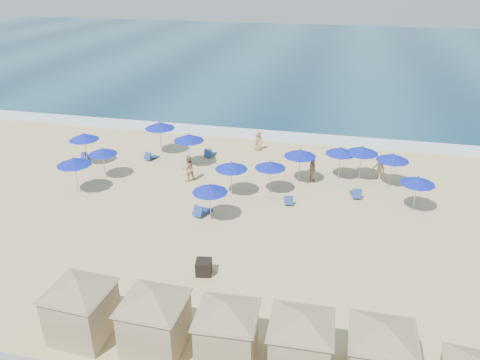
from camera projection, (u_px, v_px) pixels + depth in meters
name	position (u px, v px, depth m)	size (l,w,h in m)	color
ground	(225.00, 226.00, 26.38)	(160.00, 160.00, 0.00)	#D1BD84
ocean	(313.00, 55.00, 74.88)	(160.00, 80.00, 0.06)	#0E3350
surf_line	(271.00, 136.00, 40.03)	(160.00, 2.50, 0.08)	white
trash_bin	(204.00, 267.00, 22.24)	(0.73, 0.73, 0.73)	black
cabana_0	(80.00, 300.00, 18.04)	(4.72, 4.72, 2.96)	tan
cabana_1	(154.00, 312.00, 17.43)	(4.72, 4.72, 2.96)	tan
cabana_2	(227.00, 324.00, 16.97)	(4.52, 4.52, 2.84)	tan
cabana_3	(301.00, 334.00, 16.48)	(4.57, 4.57, 2.87)	tan
cabana_4	(382.00, 346.00, 15.95)	(4.63, 4.63, 2.90)	tan
umbrella_0	(84.00, 137.00, 33.62)	(2.17, 2.17, 2.47)	#A5A8AD
umbrella_1	(74.00, 161.00, 29.35)	(2.20, 2.20, 2.51)	#A5A8AD
umbrella_2	(160.00, 125.00, 35.50)	(2.31, 2.31, 2.63)	#A5A8AD
umbrella_3	(102.00, 151.00, 31.49)	(1.99, 1.99, 2.26)	#A5A8AD
umbrella_4	(189.00, 137.00, 33.27)	(2.23, 2.23, 2.54)	#A5A8AD
umbrella_5	(231.00, 166.00, 29.04)	(2.08, 2.08, 2.37)	#A5A8AD
umbrella_6	(210.00, 188.00, 26.16)	(2.06, 2.06, 2.35)	#A5A8AD
umbrella_7	(300.00, 153.00, 30.73)	(2.17, 2.17, 2.47)	#A5A8AD
umbrella_8	(270.00, 165.00, 29.38)	(2.00, 2.00, 2.27)	#A5A8AD
umbrella_9	(341.00, 151.00, 31.29)	(2.10, 2.10, 2.39)	#A5A8AD
umbrella_10	(393.00, 157.00, 30.22)	(2.11, 2.11, 2.40)	#A5A8AD
umbrella_11	(418.00, 180.00, 27.18)	(2.04, 2.04, 2.32)	#A5A8AD
umbrella_12	(362.00, 150.00, 31.14)	(2.21, 2.21, 2.51)	#A5A8AD
beach_chair_0	(86.00, 156.00, 35.38)	(0.51, 1.13, 0.62)	navy
beach_chair_1	(151.00, 157.00, 35.21)	(0.89, 1.33, 0.67)	navy
beach_chair_2	(210.00, 153.00, 35.75)	(0.70, 1.38, 0.74)	navy
beach_chair_3	(201.00, 211.00, 27.47)	(0.97, 1.46, 0.74)	navy
beach_chair_4	(288.00, 200.00, 28.81)	(0.69, 1.22, 0.63)	navy
beach_chair_5	(356.00, 194.00, 29.57)	(0.79, 1.37, 0.71)	navy
beachgoer_0	(188.00, 168.00, 31.51)	(0.91, 0.71, 1.86)	tan
beachgoer_1	(313.00, 169.00, 31.39)	(1.08, 0.45, 1.84)	tan
beachgoer_2	(379.00, 168.00, 31.76)	(1.09, 0.63, 1.69)	tan
beachgoer_3	(258.00, 141.00, 36.69)	(0.78, 0.51, 1.59)	tan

